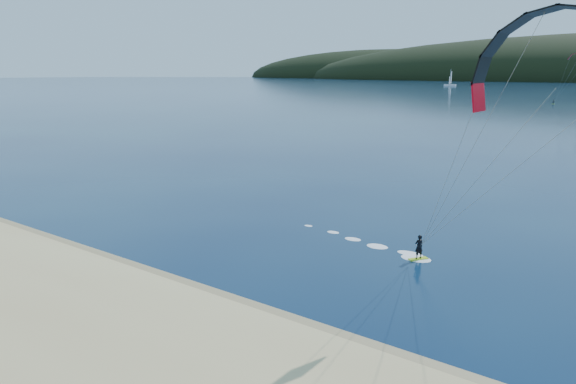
{
  "coord_description": "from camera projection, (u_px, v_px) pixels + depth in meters",
  "views": [
    {
      "loc": [
        21.19,
        -13.88,
        11.79
      ],
      "look_at": [
        3.43,
        10.0,
        5.0
      ],
      "focal_mm": 33.29,
      "sensor_mm": 36.0,
      "label": 1
    }
  ],
  "objects": [
    {
      "name": "kitesurfer_far",
      "position": [
        576.0,
        62.0,
        180.46
      ],
      "size": [
        10.7,
        7.73,
        17.57
      ],
      "color": "#A9D318",
      "rests_on": "ground"
    },
    {
      "name": "ground",
      "position": [
        108.0,
        320.0,
        25.81
      ],
      "size": [
        1800.0,
        1800.0,
        0.0
      ],
      "primitive_type": "plane",
      "color": "#071737",
      "rests_on": "ground"
    },
    {
      "name": "wet_sand",
      "position": [
        178.0,
        289.0,
        29.32
      ],
      "size": [
        220.0,
        2.5,
        0.1
      ],
      "color": "#907C54",
      "rests_on": "ground"
    },
    {
      "name": "kitesurfer_near",
      "position": [
        545.0,
        97.0,
        25.11
      ],
      "size": [
        22.21,
        6.25,
        13.97
      ],
      "color": "#A9D318",
      "rests_on": "ground"
    },
    {
      "name": "sailboat",
      "position": [
        450.0,
        85.0,
        415.73
      ],
      "size": [
        9.28,
        5.93,
        13.12
      ],
      "color": "white",
      "rests_on": "ground"
    }
  ]
}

